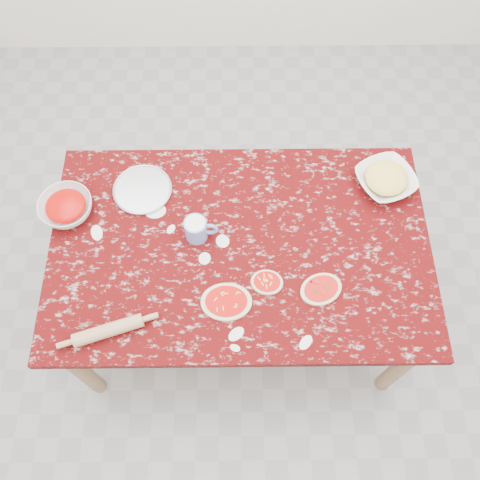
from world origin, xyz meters
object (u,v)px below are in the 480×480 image
(worktable, at_px, (240,254))
(cheese_bowl, at_px, (385,180))
(flour_mug, at_px, (197,229))
(sauce_bowl, at_px, (67,208))
(pizza_tray, at_px, (143,190))
(rolling_pin, at_px, (108,330))

(worktable, xyz_separation_m, cheese_bowl, (0.64, 0.30, 0.11))
(worktable, distance_m, flour_mug, 0.23)
(sauce_bowl, height_order, flour_mug, flour_mug)
(sauce_bowl, distance_m, flour_mug, 0.58)
(pizza_tray, height_order, cheese_bowl, cheese_bowl)
(rolling_pin, bearing_deg, cheese_bowl, 30.27)
(cheese_bowl, height_order, rolling_pin, cheese_bowl)
(worktable, xyz_separation_m, rolling_pin, (-0.51, -0.37, 0.11))
(flour_mug, xyz_separation_m, rolling_pin, (-0.33, -0.42, -0.03))
(pizza_tray, relative_size, sauce_bowl, 1.11)
(sauce_bowl, distance_m, rolling_pin, 0.59)
(sauce_bowl, xyz_separation_m, cheese_bowl, (1.38, 0.13, -0.01))
(cheese_bowl, distance_m, flour_mug, 0.86)
(cheese_bowl, bearing_deg, worktable, -154.96)
(cheese_bowl, xyz_separation_m, rolling_pin, (-1.15, -0.67, -0.00))
(cheese_bowl, bearing_deg, rolling_pin, -149.73)
(worktable, xyz_separation_m, sauce_bowl, (-0.74, 0.17, 0.12))
(sauce_bowl, xyz_separation_m, rolling_pin, (0.23, -0.54, -0.01))
(worktable, height_order, flour_mug, flour_mug)
(cheese_bowl, relative_size, flour_mug, 1.77)
(pizza_tray, distance_m, cheese_bowl, 1.07)
(sauce_bowl, relative_size, rolling_pin, 0.86)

